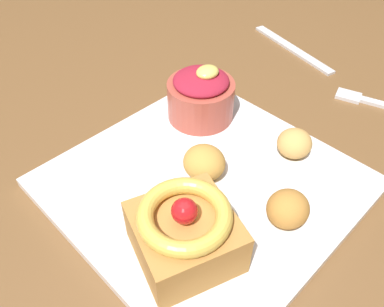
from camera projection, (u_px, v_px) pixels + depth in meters
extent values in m
cube|color=brown|center=(152.00, 108.00, 0.59)|extent=(1.24, 1.13, 0.04)
cylinder|color=brown|center=(186.00, 69.00, 1.36)|extent=(0.07, 0.07, 0.69)
cube|color=white|center=(204.00, 183.00, 0.45)|extent=(0.31, 0.31, 0.01)
cube|color=#B77F3D|center=(185.00, 237.00, 0.36)|extent=(0.11, 0.11, 0.05)
torus|color=#E5BC4C|center=(185.00, 215.00, 0.33)|extent=(0.11, 0.11, 0.02)
sphere|color=red|center=(184.00, 211.00, 0.33)|extent=(0.02, 0.02, 0.02)
cylinder|color=#B24C3D|center=(201.00, 100.00, 0.51)|extent=(0.09, 0.09, 0.05)
ellipsoid|color=#A31E33|center=(201.00, 81.00, 0.49)|extent=(0.07, 0.07, 0.02)
ellipsoid|color=#EAD666|center=(207.00, 72.00, 0.48)|extent=(0.03, 0.03, 0.01)
ellipsoid|color=tan|center=(294.00, 143.00, 0.46)|extent=(0.04, 0.04, 0.03)
ellipsoid|color=#BC7F38|center=(288.00, 209.00, 0.39)|extent=(0.05, 0.04, 0.04)
ellipsoid|color=gold|center=(204.00, 162.00, 0.44)|extent=(0.05, 0.05, 0.04)
cube|color=silver|center=(348.00, 96.00, 0.58)|extent=(0.03, 0.04, 0.00)
cube|color=silver|center=(292.00, 49.00, 0.68)|extent=(0.06, 0.19, 0.00)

